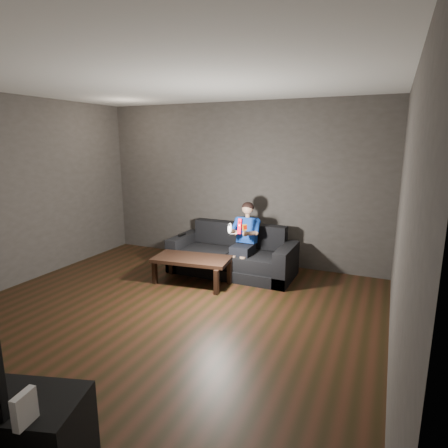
% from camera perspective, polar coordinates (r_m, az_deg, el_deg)
% --- Properties ---
extents(floor, '(5.00, 5.00, 0.00)m').
position_cam_1_polar(floor, '(4.65, -9.86, -13.97)').
color(floor, black).
rests_on(floor, ground).
extents(back_wall, '(5.00, 0.04, 2.70)m').
position_cam_1_polar(back_wall, '(6.42, 2.27, 6.16)').
color(back_wall, '#3B3733').
rests_on(back_wall, ground).
extents(left_wall, '(0.04, 5.00, 2.70)m').
position_cam_1_polar(left_wall, '(6.00, -30.65, 3.99)').
color(left_wall, '#3B3733').
rests_on(left_wall, ground).
extents(right_wall, '(0.04, 5.00, 2.70)m').
position_cam_1_polar(right_wall, '(3.49, 25.58, -0.42)').
color(right_wall, '#3B3733').
rests_on(right_wall, ground).
extents(ceiling, '(5.00, 5.00, 0.02)m').
position_cam_1_polar(ceiling, '(4.22, -11.31, 21.04)').
color(ceiling, beige).
rests_on(ceiling, back_wall).
extents(sofa, '(1.95, 0.84, 0.75)m').
position_cam_1_polar(sofa, '(5.98, 1.33, -5.14)').
color(sofa, black).
rests_on(sofa, floor).
extents(child, '(0.44, 0.54, 1.09)m').
position_cam_1_polar(child, '(5.74, 3.21, -1.54)').
color(child, black).
rests_on(child, sofa).
extents(wii_remote_red, '(0.05, 0.08, 0.22)m').
position_cam_1_polar(wii_remote_red, '(5.28, 2.44, -0.34)').
color(wii_remote_red, '#F2021E').
rests_on(wii_remote_red, child).
extents(nunchuk_white, '(0.08, 0.11, 0.16)m').
position_cam_1_polar(nunchuk_white, '(5.36, 0.89, -0.66)').
color(nunchuk_white, white).
rests_on(nunchuk_white, child).
extents(wii_remote_black, '(0.04, 0.16, 0.03)m').
position_cam_1_polar(wii_remote_black, '(6.22, -6.41, -1.64)').
color(wii_remote_black, black).
rests_on(wii_remote_black, sofa).
extents(coffee_table, '(1.17, 0.69, 0.40)m').
position_cam_1_polar(coffee_table, '(5.51, -4.91, -5.62)').
color(coffee_table, black).
rests_on(coffee_table, floor).
extents(wii_console, '(0.07, 0.15, 0.19)m').
position_cam_1_polar(wii_console, '(2.48, -28.11, -23.59)').
color(wii_console, white).
rests_on(wii_console, media_console).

